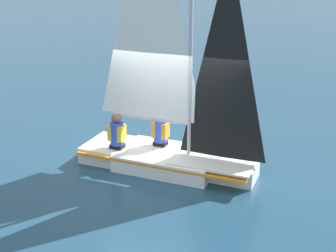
% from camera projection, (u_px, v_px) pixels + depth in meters
% --- Properties ---
extents(ground_plane, '(260.00, 260.00, 0.00)m').
position_uv_depth(ground_plane, '(168.00, 167.00, 10.21)').
color(ground_plane, navy).
extents(sailboat_main, '(3.61, 3.62, 6.15)m').
position_uv_depth(sailboat_main, '(169.00, 125.00, 9.87)').
color(sailboat_main, white).
rests_on(sailboat_main, ground_plane).
extents(sailor_helm, '(0.42, 0.42, 1.16)m').
position_uv_depth(sailor_helm, '(161.00, 134.00, 10.37)').
color(sailor_helm, black).
rests_on(sailor_helm, ground_plane).
extents(sailor_crew, '(0.42, 0.42, 1.16)m').
position_uv_depth(sailor_crew, '(117.00, 137.00, 10.22)').
color(sailor_crew, black).
rests_on(sailor_crew, ground_plane).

